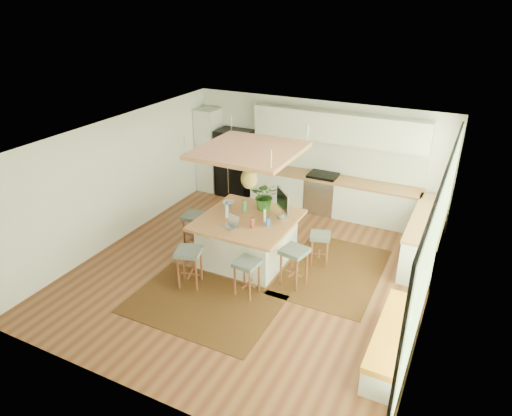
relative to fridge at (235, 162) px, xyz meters
The scene contains 37 objects.
floor 3.95m from the fridge, 55.73° to the right, with size 7.00×7.00×0.00m, color #5F2E1B.
ceiling 4.23m from the fridge, 55.73° to the right, with size 7.00×7.00×0.00m, color white.
wall_back 2.23m from the fridge, ahead, with size 6.50×6.50×0.00m, color white.
wall_front 7.03m from the fridge, 72.04° to the right, with size 6.50×6.50×0.00m, color white.
wall_left 3.38m from the fridge, 108.86° to the right, with size 7.00×7.00×0.00m, color white.
wall_right 6.29m from the fridge, 30.40° to the right, with size 7.00×7.00×0.00m, color white.
window_wall 6.27m from the fridge, 30.54° to the right, with size 0.10×6.20×2.60m, color black, non-canonical shape.
pantry 0.81m from the fridge, behind, with size 0.55×0.60×2.25m, color white.
back_counter_base 2.76m from the fridge, ahead, with size 4.20×0.60×0.88m, color white.
back_counter_top 2.71m from the fridge, ahead, with size 4.24×0.64×0.05m, color #A8653B.
backsplash 2.76m from the fridge, ahead, with size 4.20×0.02×0.80m, color white.
upper_cabinets 2.98m from the fridge, ahead, with size 4.20×0.34×0.70m, color white.
range 2.50m from the fridge, ahead, with size 0.76×0.62×1.00m, color #A5A5AA, non-canonical shape.
right_counter_base 5.25m from the fridge, 13.01° to the right, with size 0.60×2.50×0.88m, color white.
right_counter_top 5.23m from the fridge, 13.01° to the right, with size 0.64×2.54×0.05m, color #A8653B.
window_bench 6.77m from the fridge, 40.55° to the right, with size 0.52×2.00×0.50m, color white, non-canonical shape.
ceiling_panel 3.53m from the fridge, 56.12° to the right, with size 1.86×1.86×0.80m, color #A8653B, non-canonical shape.
rug_near 5.04m from the fridge, 67.97° to the right, with size 2.60×1.80×0.01m, color black.
rug_right 4.51m from the fridge, 35.32° to the right, with size 1.80×2.60×0.01m, color black.
fridge is the anchor object (origin of this frame).
island 3.46m from the fridge, 56.89° to the right, with size 1.85×1.85×0.93m, color #A8653B, non-canonical shape.
stool_near_left 4.43m from the fridge, 72.28° to the right, with size 0.45×0.45×0.76m, color #4E5656, non-canonical shape.
stool_near_right 4.69m from the fridge, 58.59° to the right, with size 0.41×0.41×0.70m, color #4E5656, non-canonical shape.
stool_right_front 4.54m from the fridge, 47.16° to the right, with size 0.45×0.45×0.76m, color #4E5656, non-canonical shape.
stool_right_back 4.06m from the fridge, 36.20° to the right, with size 0.39×0.39×0.67m, color #4E5656, non-canonical shape.
stool_left_side 3.00m from the fridge, 78.32° to the right, with size 0.45×0.45×0.76m, color #4E5656, non-canonical shape.
laptop 3.76m from the fridge, 62.64° to the right, with size 0.31×0.33×0.23m, color #A5A5AA, non-canonical shape.
monitor 3.53m from the fridge, 45.45° to the right, with size 0.63×0.23×0.59m, color #A5A5AA, non-canonical shape.
microwave 0.95m from the fridge, ahead, with size 0.48×0.26×0.32m, color #A5A5AA.
island_plant 3.06m from the fridge, 49.23° to the right, with size 0.55×0.61×0.48m, color #1E4C19.
island_bowl 2.72m from the fridge, 63.93° to the right, with size 0.24×0.24×0.06m, color silver.
island_bottle_0 3.08m from the fridge, 64.47° to the right, with size 0.07×0.07×0.19m, color blue.
island_bottle_1 3.37m from the fridge, 64.00° to the right, with size 0.07×0.07×0.19m, color silver.
island_bottle_2 3.82m from the fridge, 56.20° to the right, with size 0.07×0.07×0.19m, color brown.
island_bottle_3 3.60m from the fridge, 51.77° to the right, with size 0.07×0.07×0.19m, color silver.
island_bottle_4 3.12m from the fridge, 57.46° to the right, with size 0.07×0.07×0.19m, color #558F5B.
island_bottle_5 3.81m from the fridge, 51.40° to the right, with size 0.07×0.07×0.19m, color blue.
Camera 1 is at (3.51, -6.97, 5.03)m, focal length 32.32 mm.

